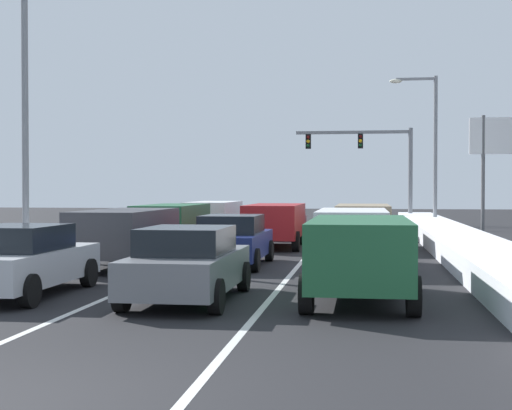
{
  "coord_description": "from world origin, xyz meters",
  "views": [
    {
      "loc": [
        3.6,
        -7.45,
        2.29
      ],
      "look_at": [
        -0.98,
        24.23,
        1.58
      ],
      "focal_mm": 52.26,
      "sensor_mm": 36.0,
      "label": 1
    }
  ],
  "objects_px": {
    "suv_red_center_lane_third": "(275,221)",
    "suv_green_left_lane_third": "(172,222)",
    "sedan_gray_center_lane_nearest": "(188,264)",
    "traffic_light_gantry": "(374,154)",
    "suv_green_right_lane_nearest": "(360,251)",
    "suv_white_right_lane_second": "(353,232)",
    "suv_tan_right_lane_third": "(363,222)",
    "suv_charcoal_left_lane_second": "(126,232)",
    "street_lamp_right_mid": "(429,138)",
    "sedan_black_right_lane_fourth": "(363,222)",
    "suv_white_left_lane_fourth": "(214,216)",
    "sedan_navy_center_lane_second": "(233,240)",
    "sedan_silver_left_lane_nearest": "(21,260)",
    "street_lamp_left_mid": "(34,92)",
    "roadside_sign_right": "(507,149)",
    "sedan_maroon_center_lane_fourth": "(283,221)"
  },
  "relations": [
    {
      "from": "suv_charcoal_left_lane_second",
      "to": "sedan_silver_left_lane_nearest",
      "type": "bearing_deg",
      "value": -93.97
    },
    {
      "from": "traffic_light_gantry",
      "to": "street_lamp_left_mid",
      "type": "distance_m",
      "value": 27.97
    },
    {
      "from": "suv_green_left_lane_third",
      "to": "street_lamp_right_mid",
      "type": "distance_m",
      "value": 19.14
    },
    {
      "from": "sedan_navy_center_lane_second",
      "to": "suv_charcoal_left_lane_second",
      "type": "distance_m",
      "value": 3.12
    },
    {
      "from": "sedan_black_right_lane_fourth",
      "to": "street_lamp_right_mid",
      "type": "xyz_separation_m",
      "value": [
        3.66,
        8.77,
        4.35
      ]
    },
    {
      "from": "sedan_navy_center_lane_second",
      "to": "suv_charcoal_left_lane_second",
      "type": "bearing_deg",
      "value": -164.6
    },
    {
      "from": "suv_white_left_lane_fourth",
      "to": "suv_green_right_lane_nearest",
      "type": "bearing_deg",
      "value": -70.08
    },
    {
      "from": "suv_red_center_lane_third",
      "to": "street_lamp_left_mid",
      "type": "height_order",
      "value": "street_lamp_left_mid"
    },
    {
      "from": "suv_red_center_lane_third",
      "to": "street_lamp_right_mid",
      "type": "bearing_deg",
      "value": 63.82
    },
    {
      "from": "sedan_black_right_lane_fourth",
      "to": "traffic_light_gantry",
      "type": "xyz_separation_m",
      "value": [
        0.69,
        14.98,
        3.73
      ]
    },
    {
      "from": "sedan_silver_left_lane_nearest",
      "to": "suv_green_left_lane_third",
      "type": "distance_m",
      "value": 12.6
    },
    {
      "from": "sedan_maroon_center_lane_fourth",
      "to": "suv_white_left_lane_fourth",
      "type": "relative_size",
      "value": 0.92
    },
    {
      "from": "suv_charcoal_left_lane_second",
      "to": "sedan_navy_center_lane_second",
      "type": "bearing_deg",
      "value": 15.4
    },
    {
      "from": "suv_white_right_lane_second",
      "to": "street_lamp_right_mid",
      "type": "bearing_deg",
      "value": 79.41
    },
    {
      "from": "suv_white_left_lane_fourth",
      "to": "roadside_sign_right",
      "type": "bearing_deg",
      "value": -1.26
    },
    {
      "from": "suv_green_left_lane_third",
      "to": "traffic_light_gantry",
      "type": "relative_size",
      "value": 0.65
    },
    {
      "from": "suv_red_center_lane_third",
      "to": "traffic_light_gantry",
      "type": "distance_m",
      "value": 21.15
    },
    {
      "from": "sedan_gray_center_lane_nearest",
      "to": "street_lamp_left_mid",
      "type": "height_order",
      "value": "street_lamp_left_mid"
    },
    {
      "from": "sedan_navy_center_lane_second",
      "to": "street_lamp_right_mid",
      "type": "bearing_deg",
      "value": 70.65
    },
    {
      "from": "suv_green_right_lane_nearest",
      "to": "sedan_black_right_lane_fourth",
      "type": "bearing_deg",
      "value": 89.88
    },
    {
      "from": "suv_green_right_lane_nearest",
      "to": "sedan_black_right_lane_fourth",
      "type": "distance_m",
      "value": 18.84
    },
    {
      "from": "suv_white_right_lane_second",
      "to": "suv_red_center_lane_third",
      "type": "distance_m",
      "value": 7.5
    },
    {
      "from": "sedan_navy_center_lane_second",
      "to": "roadside_sign_right",
      "type": "distance_m",
      "value": 16.17
    },
    {
      "from": "suv_white_left_lane_fourth",
      "to": "street_lamp_left_mid",
      "type": "bearing_deg",
      "value": -110.34
    },
    {
      "from": "suv_tan_right_lane_third",
      "to": "suv_charcoal_left_lane_second",
      "type": "distance_m",
      "value": 10.18
    },
    {
      "from": "sedan_gray_center_lane_nearest",
      "to": "suv_charcoal_left_lane_second",
      "type": "distance_m",
      "value": 6.86
    },
    {
      "from": "sedan_navy_center_lane_second",
      "to": "sedan_maroon_center_lane_fourth",
      "type": "bearing_deg",
      "value": 89.37
    },
    {
      "from": "street_lamp_right_mid",
      "to": "suv_white_right_lane_second",
      "type": "bearing_deg",
      "value": -100.59
    },
    {
      "from": "sedan_maroon_center_lane_fourth",
      "to": "suv_green_left_lane_third",
      "type": "xyz_separation_m",
      "value": [
        -3.54,
        -6.71,
        0.25
      ]
    },
    {
      "from": "street_lamp_left_mid",
      "to": "sedan_navy_center_lane_second",
      "type": "bearing_deg",
      "value": -15.58
    },
    {
      "from": "roadside_sign_right",
      "to": "sedan_gray_center_lane_nearest",
      "type": "bearing_deg",
      "value": -116.97
    },
    {
      "from": "suv_red_center_lane_third",
      "to": "sedan_silver_left_lane_nearest",
      "type": "xyz_separation_m",
      "value": [
        -3.84,
        -13.57,
        -0.25
      ]
    },
    {
      "from": "sedan_black_right_lane_fourth",
      "to": "suv_white_right_lane_second",
      "type": "bearing_deg",
      "value": -91.31
    },
    {
      "from": "sedan_gray_center_lane_nearest",
      "to": "suv_green_left_lane_third",
      "type": "bearing_deg",
      "value": 106.05
    },
    {
      "from": "suv_green_right_lane_nearest",
      "to": "suv_white_right_lane_second",
      "type": "height_order",
      "value": "same"
    },
    {
      "from": "suv_charcoal_left_lane_second",
      "to": "street_lamp_left_mid",
      "type": "distance_m",
      "value": 6.66
    },
    {
      "from": "suv_white_right_lane_second",
      "to": "street_lamp_right_mid",
      "type": "relative_size",
      "value": 0.57
    },
    {
      "from": "suv_red_center_lane_third",
      "to": "suv_green_left_lane_third",
      "type": "bearing_deg",
      "value": -165.77
    },
    {
      "from": "suv_green_right_lane_nearest",
      "to": "suv_green_left_lane_third",
      "type": "height_order",
      "value": "same"
    },
    {
      "from": "sedan_maroon_center_lane_fourth",
      "to": "suv_tan_right_lane_third",
      "type": "bearing_deg",
      "value": -58.31
    },
    {
      "from": "suv_white_right_lane_second",
      "to": "sedan_navy_center_lane_second",
      "type": "distance_m",
      "value": 3.51
    },
    {
      "from": "sedan_navy_center_lane_second",
      "to": "roadside_sign_right",
      "type": "relative_size",
      "value": 0.82
    },
    {
      "from": "sedan_gray_center_lane_nearest",
      "to": "traffic_light_gantry",
      "type": "height_order",
      "value": "traffic_light_gantry"
    },
    {
      "from": "suv_tan_right_lane_third",
      "to": "suv_charcoal_left_lane_second",
      "type": "relative_size",
      "value": 1.0
    },
    {
      "from": "traffic_light_gantry",
      "to": "suv_white_left_lane_fourth",
      "type": "bearing_deg",
      "value": -117.07
    },
    {
      "from": "suv_green_right_lane_nearest",
      "to": "suv_tan_right_lane_third",
      "type": "relative_size",
      "value": 1.0
    },
    {
      "from": "suv_tan_right_lane_third",
      "to": "street_lamp_left_mid",
      "type": "relative_size",
      "value": 0.52
    },
    {
      "from": "suv_green_right_lane_nearest",
      "to": "sedan_black_right_lane_fourth",
      "type": "relative_size",
      "value": 1.09
    },
    {
      "from": "suv_green_right_lane_nearest",
      "to": "suv_white_right_lane_second",
      "type": "relative_size",
      "value": 1.0
    },
    {
      "from": "sedan_navy_center_lane_second",
      "to": "sedan_silver_left_lane_nearest",
      "type": "bearing_deg",
      "value": -117.17
    }
  ]
}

